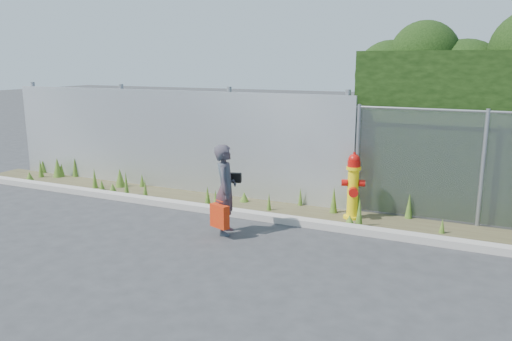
{
  "coord_description": "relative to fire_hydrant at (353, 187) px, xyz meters",
  "views": [
    {
      "loc": [
        3.15,
        -6.12,
        2.83
      ],
      "look_at": [
        -0.3,
        1.4,
        1.0
      ],
      "focal_mm": 35.0,
      "sensor_mm": 36.0,
      "label": 1
    }
  ],
  "objects": [
    {
      "name": "black_shoulder_bag",
      "position": [
        -1.64,
        -1.43,
        0.32
      ],
      "size": [
        0.21,
        0.09,
        0.16
      ],
      "rotation": [
        0.0,
        0.0,
        0.26
      ],
      "color": "black"
    },
    {
      "name": "red_tote_bag",
      "position": [
        -1.72,
        -1.85,
        -0.24
      ],
      "size": [
        0.35,
        0.13,
        0.45
      ],
      "rotation": [
        0.0,
        0.0,
        -0.36
      ],
      "color": "#C6370B"
    },
    {
      "name": "corrugated_fence",
      "position": [
        -4.36,
        0.51,
        0.5
      ],
      "size": [
        8.5,
        0.21,
        2.3
      ],
      "color": "#B9BCC1",
      "rests_on": "ground"
    },
    {
      "name": "ground",
      "position": [
        -1.11,
        -2.5,
        -0.6
      ],
      "size": [
        80.0,
        80.0,
        0.0
      ],
      "primitive_type": "plane",
      "color": "#333335",
      "rests_on": "ground"
    },
    {
      "name": "fire_hydrant",
      "position": [
        0.0,
        0.0,
        0.0
      ],
      "size": [
        0.42,
        0.37,
        1.24
      ],
      "rotation": [
        0.0,
        0.0,
        0.3
      ],
      "color": "yellow",
      "rests_on": "ground"
    },
    {
      "name": "curb",
      "position": [
        -1.11,
        -0.7,
        -0.54
      ],
      "size": [
        16.0,
        0.22,
        0.12
      ],
      "primitive_type": "cube",
      "color": "#A9A198",
      "rests_on": "ground"
    },
    {
      "name": "woman",
      "position": [
        -1.73,
        -1.61,
        0.15
      ],
      "size": [
        0.52,
        0.64,
        1.5
      ],
      "primitive_type": "imported",
      "rotation": [
        0.0,
        0.0,
        1.91
      ],
      "color": "#0F5663",
      "rests_on": "ground"
    },
    {
      "name": "weed_strip",
      "position": [
        -1.72,
        -0.03,
        -0.48
      ],
      "size": [
        16.0,
        1.29,
        0.54
      ],
      "color": "#484029",
      "rests_on": "ground"
    }
  ]
}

